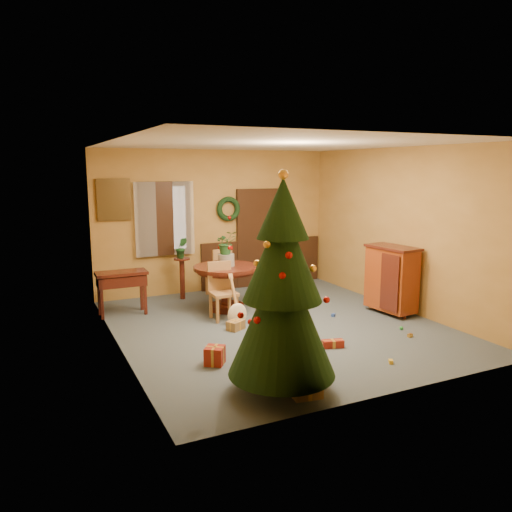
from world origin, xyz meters
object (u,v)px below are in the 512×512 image
chair_near (222,288)px  writing_desk (122,282)px  dining_table (226,279)px  sideboard (392,278)px  christmas_tree (282,290)px

chair_near → writing_desk: chair_near is taller
chair_near → writing_desk: size_ratio=1.12×
dining_table → sideboard: 2.92m
sideboard → dining_table: bearing=150.6°
chair_near → writing_desk: (-1.50, 0.94, 0.06)m
chair_near → christmas_tree: christmas_tree is taller
dining_table → chair_near: size_ratio=1.21×
chair_near → sideboard: sideboard is taller
dining_table → chair_near: bearing=-120.6°
dining_table → sideboard: size_ratio=0.98×
christmas_tree → sideboard: 3.82m
dining_table → christmas_tree: 3.52m
chair_near → sideboard: size_ratio=0.81×
dining_table → writing_desk: (-1.76, 0.50, 0.01)m
dining_table → sideboard: bearing=-29.4°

